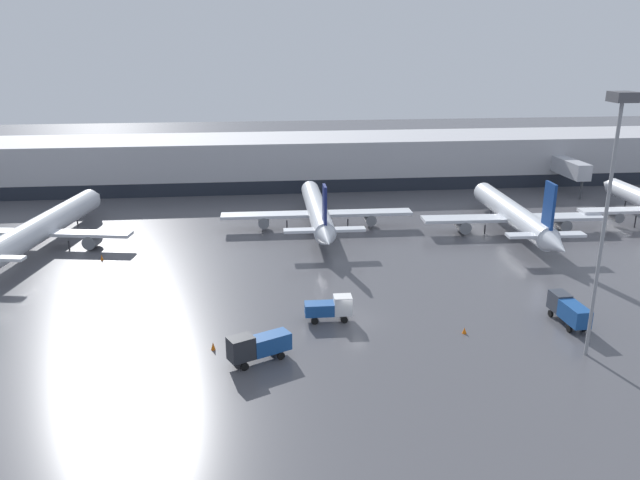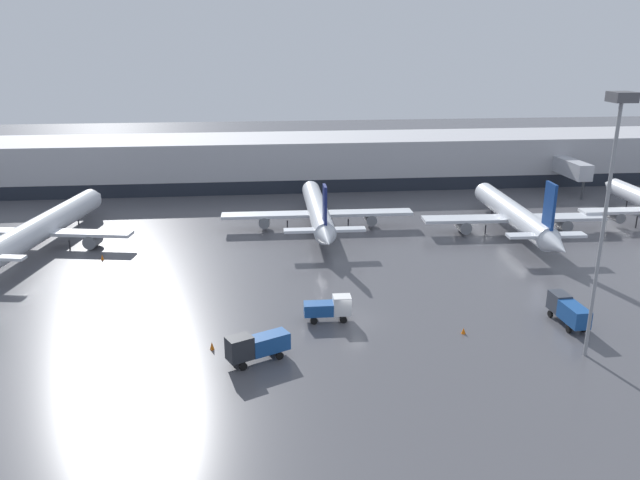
% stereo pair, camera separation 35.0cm
% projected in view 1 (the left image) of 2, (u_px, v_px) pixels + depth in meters
% --- Properties ---
extents(ground_plane, '(320.00, 320.00, 0.00)m').
position_uv_depth(ground_plane, '(353.00, 320.00, 61.89)').
color(ground_plane, '#4C4C51').
extents(terminal_building, '(160.00, 26.00, 9.00)m').
position_uv_depth(terminal_building, '(302.00, 161.00, 119.13)').
color(terminal_building, '#B2B2B7').
rests_on(terminal_building, ground_plane).
extents(parked_jet_0, '(28.01, 32.72, 8.96)m').
position_uv_depth(parked_jet_0, '(317.00, 211.00, 91.03)').
color(parked_jet_0, silver).
rests_on(parked_jet_0, ground_plane).
extents(parked_jet_1, '(24.25, 38.00, 8.72)m').
position_uv_depth(parked_jet_1, '(42.00, 228.00, 82.99)').
color(parked_jet_1, silver).
rests_on(parked_jet_1, ground_plane).
extents(parked_jet_2, '(26.36, 34.01, 9.77)m').
position_uv_depth(parked_jet_2, '(513.00, 215.00, 89.37)').
color(parked_jet_2, silver).
rests_on(parked_jet_2, ground_plane).
extents(service_truck_0, '(5.71, 3.88, 2.73)m').
position_uv_depth(service_truck_0, '(258.00, 345.00, 53.50)').
color(service_truck_0, '#19478C').
rests_on(service_truck_0, ground_plane).
extents(service_truck_1, '(4.67, 1.77, 2.56)m').
position_uv_depth(service_truck_1, '(330.00, 307.00, 61.42)').
color(service_truck_1, '#19478C').
rests_on(service_truck_1, ground_plane).
extents(service_truck_2, '(1.91, 5.71, 2.58)m').
position_uv_depth(service_truck_2, '(568.00, 309.00, 60.62)').
color(service_truck_2, '#19478C').
rests_on(service_truck_2, ground_plane).
extents(traffic_cone_1, '(0.43, 0.43, 0.58)m').
position_uv_depth(traffic_cone_1, '(464.00, 330.00, 59.06)').
color(traffic_cone_1, orange).
rests_on(traffic_cone_1, ground_plane).
extents(traffic_cone_2, '(0.41, 0.41, 0.73)m').
position_uv_depth(traffic_cone_2, '(213.00, 346.00, 55.90)').
color(traffic_cone_2, orange).
rests_on(traffic_cone_2, ground_plane).
extents(traffic_cone_3, '(0.37, 0.37, 0.74)m').
position_uv_depth(traffic_cone_3, '(102.00, 257.00, 78.64)').
color(traffic_cone_3, orange).
rests_on(traffic_cone_3, ground_plane).
extents(apron_light_mast_1, '(1.80, 1.80, 22.74)m').
position_uv_depth(apron_light_mast_1, '(614.00, 160.00, 49.85)').
color(apron_light_mast_1, gray).
rests_on(apron_light_mast_1, ground_plane).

